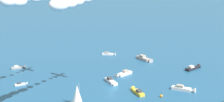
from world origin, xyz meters
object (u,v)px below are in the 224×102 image
Objects in this scene: motorboat_outer_ring_c at (194,68)px; motorboat_outer_ring_d at (22,84)px; motorboat_outer_ring_e at (112,81)px; sailboat_inshore at (77,95)px; motorboat_outer_ring_b at (137,91)px; motorboat_ahead at (123,74)px; motorboat_offshore at (145,59)px; motorboat_near_centre at (19,67)px; motorboat_far_stbd at (109,54)px; marker_buoy at (161,96)px; motorboat_far_port at (184,89)px.

motorboat_outer_ring_d is (-22.89, -74.53, -0.28)m from motorboat_outer_ring_c.
motorboat_outer_ring_c reaches higher than motorboat_outer_ring_e.
motorboat_outer_ring_b is (2.78, 24.67, -3.14)m from sailboat_inshore.
motorboat_outer_ring_c is 1.68× the size of motorboat_outer_ring_d.
motorboat_offshore is at bearing 120.19° from motorboat_ahead.
motorboat_near_centre is at bearing -134.42° from motorboat_ahead.
motorboat_far_stbd is 0.76× the size of motorboat_outer_ring_e.
motorboat_near_centre is 71.28m from marker_buoy.
motorboat_outer_ring_e is (18.33, -31.59, -0.14)m from motorboat_offshore.
marker_buoy is (18.07, -34.37, -0.30)m from motorboat_outer_ring_c.
motorboat_near_centre is at bearing -144.18° from motorboat_far_port.
sailboat_inshore reaches higher than motorboat_offshore.
motorboat_ahead is at bearing 73.25° from motorboat_outer_ring_d.
motorboat_near_centre is at bearing -94.51° from motorboat_far_stbd.
motorboat_outer_ring_b is at bearing 8.93° from motorboat_outer_ring_e.
marker_buoy is at bearing -13.33° from motorboat_far_stbd.
motorboat_outer_ring_c is (-7.16, 64.43, -3.10)m from sailboat_inshore.
motorboat_far_port is at bearing 75.37° from sailboat_inshore.
motorboat_ahead reaches higher than motorboat_outer_ring_d.
motorboat_outer_ring_e is (39.88, 25.86, 0.15)m from motorboat_near_centre.
motorboat_ahead is 10.79m from motorboat_outer_ring_e.
motorboat_ahead reaches higher than motorboat_outer_ring_c.
motorboat_outer_ring_e is at bearing -171.07° from motorboat_outer_ring_b.
motorboat_offshore reaches higher than motorboat_outer_ring_e.
motorboat_outer_ring_d is (-40.98, -51.99, -0.33)m from motorboat_far_port.
motorboat_outer_ring_d is 57.37m from marker_buoy.
motorboat_outer_ring_e is at bearing -139.66° from motorboat_far_port.
sailboat_inshore is at bearing -60.58° from motorboat_offshore.
marker_buoy is (8.13, 5.39, -0.25)m from motorboat_outer_ring_b.
motorboat_ahead is (12.94, -22.25, -0.10)m from motorboat_offshore.
motorboat_outer_ring_c is at bearing 83.33° from motorboat_outer_ring_e.
motorboat_ahead is 28.43m from marker_buoy.
motorboat_outer_ring_d is at bearing -71.47° from motorboat_far_stbd.
motorboat_outer_ring_c is at bearing 26.38° from motorboat_far_stbd.
motorboat_far_port is 30.19m from motorboat_outer_ring_e.
motorboat_offshore is 4.90× the size of marker_buoy.
sailboat_inshore is at bearing 3.87° from motorboat_near_centre.
sailboat_inshore reaches higher than motorboat_ahead.
motorboat_far_stbd is 0.71× the size of motorboat_ahead.
motorboat_outer_ring_d is at bearing -89.67° from motorboat_offshore.
motorboat_far_port is 28.91m from motorboat_outer_ring_c.
motorboat_far_port reaches higher than motorboat_outer_ring_b.
motorboat_ahead is 43.64m from motorboat_outer_ring_d.
motorboat_far_stbd is at bearing 85.49° from motorboat_near_centre.
motorboat_offshore is 1.22× the size of motorboat_outer_ring_b.
motorboat_far_stbd is at bearing 108.53° from motorboat_outer_ring_d.
marker_buoy is (28.38, -1.62, -0.31)m from motorboat_ahead.
motorboat_offshore reaches higher than motorboat_outer_ring_c.
motorboat_outer_ring_c is at bearing 72.93° from motorboat_outer_ring_d.
motorboat_far_port is 43.07m from motorboat_offshore.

